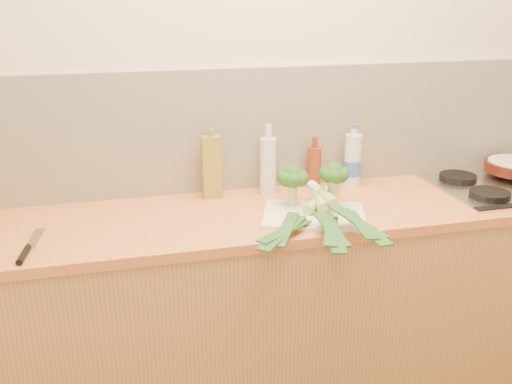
# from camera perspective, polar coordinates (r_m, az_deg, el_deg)

# --- Properties ---
(room_shell) EXTENTS (3.50, 3.50, 3.50)m
(room_shell) POSITION_cam_1_polar(r_m,az_deg,el_deg) (2.54, 1.30, 6.35)
(room_shell) COLOR beige
(room_shell) RESTS_ON ground
(counter) EXTENTS (3.20, 0.62, 0.90)m
(counter) POSITION_cam_1_polar(r_m,az_deg,el_deg) (2.56, 2.94, -11.06)
(counter) COLOR #B27E4A
(counter) RESTS_ON ground
(gas_hob) EXTENTS (0.58, 0.50, 0.04)m
(gas_hob) POSITION_cam_1_polar(r_m,az_deg,el_deg) (2.81, 23.42, 0.60)
(gas_hob) COLOR silver
(gas_hob) RESTS_ON counter
(chopping_board) EXTENTS (0.47, 0.41, 0.01)m
(chopping_board) POSITION_cam_1_polar(r_m,az_deg,el_deg) (2.28, 5.80, -2.30)
(chopping_board) COLOR beige
(chopping_board) RESTS_ON counter
(broccoli_left) EXTENTS (0.13, 0.13, 0.17)m
(broccoli_left) POSITION_cam_1_polar(r_m,az_deg,el_deg) (2.32, 3.69, 1.41)
(broccoli_left) COLOR tan
(broccoli_left) RESTS_ON chopping_board
(broccoli_right) EXTENTS (0.12, 0.12, 0.19)m
(broccoli_right) POSITION_cam_1_polar(r_m,az_deg,el_deg) (2.33, 7.82, 1.58)
(broccoli_right) COLOR tan
(broccoli_right) RESTS_ON chopping_board
(leek_front) EXTENTS (0.46, 0.54, 0.04)m
(leek_front) POSITION_cam_1_polar(r_m,az_deg,el_deg) (2.24, 5.11, -1.88)
(leek_front) COLOR white
(leek_front) RESTS_ON chopping_board
(leek_mid) EXTENTS (0.20, 0.63, 0.04)m
(leek_mid) POSITION_cam_1_polar(r_m,az_deg,el_deg) (2.21, 6.76, -1.80)
(leek_mid) COLOR white
(leek_mid) RESTS_ON chopping_board
(leek_back) EXTENTS (0.11, 0.64, 0.04)m
(leek_back) POSITION_cam_1_polar(r_m,az_deg,el_deg) (2.22, 8.03, -1.26)
(leek_back) COLOR white
(leek_back) RESTS_ON chopping_board
(chefs_knife) EXTENTS (0.07, 0.31, 0.02)m
(chefs_knife) POSITION_cam_1_polar(r_m,az_deg,el_deg) (2.12, -21.95, -5.45)
(chefs_knife) COLOR silver
(chefs_knife) RESTS_ON counter
(oil_tin) EXTENTS (0.08, 0.05, 0.30)m
(oil_tin) POSITION_cam_1_polar(r_m,az_deg,el_deg) (2.44, -4.45, 2.53)
(oil_tin) COLOR olive
(oil_tin) RESTS_ON counter
(glass_bottle) EXTENTS (0.07, 0.07, 0.31)m
(glass_bottle) POSITION_cam_1_polar(r_m,az_deg,el_deg) (2.50, 1.21, 2.76)
(glass_bottle) COLOR silver
(glass_bottle) RESTS_ON counter
(amber_bottle) EXTENTS (0.06, 0.06, 0.24)m
(amber_bottle) POSITION_cam_1_polar(r_m,az_deg,el_deg) (2.60, 5.83, 2.59)
(amber_bottle) COLOR maroon
(amber_bottle) RESTS_ON counter
(water_bottle) EXTENTS (0.08, 0.08, 0.27)m
(water_bottle) POSITION_cam_1_polar(r_m,az_deg,el_deg) (2.64, 9.62, 3.01)
(water_bottle) COLOR silver
(water_bottle) RESTS_ON counter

